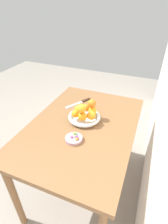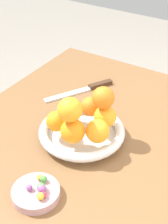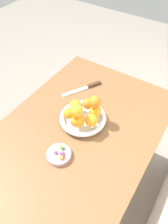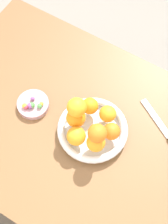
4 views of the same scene
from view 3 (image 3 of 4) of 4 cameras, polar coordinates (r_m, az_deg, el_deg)
The scene contains 20 objects.
ground_plane at distance 1.77m, azimuth -1.04°, elevation -19.32°, with size 6.00×6.00×0.00m, color gray.
dining_table at distance 1.20m, azimuth -1.46°, elevation -7.14°, with size 1.10×0.76×0.74m.
fruit_bowl at distance 1.15m, azimuth -0.30°, elevation -1.67°, with size 0.25×0.25×0.04m.
candy_dish at distance 1.04m, azimuth -6.58°, elevation -10.99°, with size 0.12×0.12×0.02m, color #B28C99.
orange_0 at distance 1.15m, azimuth 1.04°, elevation 2.18°, with size 0.06×0.06×0.06m, color orange.
orange_1 at distance 1.15m, azimuth -2.20°, elevation 1.85°, with size 0.06×0.06×0.06m, color orange.
orange_2 at distance 1.11m, azimuth -3.91°, elevation -0.37°, with size 0.06×0.06×0.06m, color orange.
orange_3 at distance 1.07m, azimuth -1.64°, elevation -2.15°, with size 0.07×0.07×0.07m, color orange.
orange_4 at distance 1.07m, azimuth 1.90°, elevation -2.22°, with size 0.06×0.06×0.06m, color orange.
orange_5 at distance 1.12m, azimuth 3.05°, elevation 0.27°, with size 0.06×0.06×0.06m, color orange.
orange_6 at distance 1.03m, azimuth -1.94°, elevation 0.46°, with size 0.07×0.07×0.07m, color orange.
orange_7 at distance 1.07m, azimuth 2.80°, elevation 2.63°, with size 0.06×0.06×0.06m, color orange.
candy_ball_0 at distance 1.01m, azimuth -5.58°, elevation -11.54°, with size 0.02×0.02×0.02m, color #C6384C.
candy_ball_1 at distance 1.01m, azimuth -5.94°, elevation -11.75°, with size 0.02×0.02×0.02m, color gold.
candy_ball_2 at distance 1.04m, azimuth -5.99°, elevation -9.00°, with size 0.01×0.01×0.01m, color gold.
candy_ball_3 at distance 1.03m, azimuth -5.57°, elevation -9.20°, with size 0.02×0.02×0.02m, color #4C9947.
candy_ball_4 at distance 1.02m, azimuth -5.88°, elevation -10.41°, with size 0.02×0.02×0.02m, color #4C9947.
candy_ball_5 at distance 1.02m, azimuth -5.78°, elevation -10.70°, with size 0.02×0.02×0.02m, color #8C4C99.
candy_ball_6 at distance 1.03m, azimuth -7.61°, elevation -10.34°, with size 0.02×0.02×0.02m, color #8C4C99.
knife at distance 1.34m, azimuth 0.36°, elevation 6.37°, with size 0.24×0.15×0.01m.
Camera 3 is at (0.56, 0.40, 1.63)m, focal length 35.00 mm.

